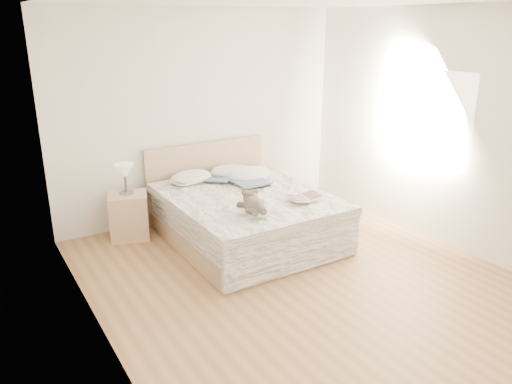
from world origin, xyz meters
TOP-DOWN VIEW (x-y plane):
  - floor at (0.00, 0.00)m, footprint 4.00×4.50m
  - wall_back at (0.00, 2.25)m, footprint 4.00×0.02m
  - wall_left at (-2.00, 0.00)m, footprint 0.02×4.50m
  - wall_right at (2.00, 0.00)m, footprint 0.02×4.50m
  - window at (1.99, 0.30)m, footprint 0.02×1.30m
  - bed at (0.00, 1.19)m, footprint 1.72×2.14m
  - nightstand at (-1.17, 1.94)m, footprint 0.55×0.52m
  - table_lamp at (-1.17, 1.97)m, footprint 0.30×0.30m
  - pillow_left at (-0.34, 1.92)m, footprint 0.62×0.48m
  - pillow_middle at (0.23, 1.89)m, footprint 0.67×0.56m
  - pillow_right at (0.36, 1.65)m, footprint 0.63×0.46m
  - blouse at (0.23, 1.50)m, footprint 0.67×0.71m
  - photo_book at (-0.49, 1.77)m, footprint 0.29×0.20m
  - childrens_book at (0.45, 0.57)m, footprint 0.44×0.33m
  - teddy_bear at (-0.29, 0.46)m, footprint 0.33×0.42m

SIDE VIEW (x-z plane):
  - floor at x=0.00m, z-range 0.00..0.00m
  - nightstand at x=-1.17m, z-range 0.00..0.56m
  - bed at x=0.00m, z-range -0.19..0.81m
  - blouse at x=0.23m, z-range 0.62..0.64m
  - photo_book at x=-0.49m, z-range 0.62..0.64m
  - childrens_book at x=0.45m, z-range 0.62..0.64m
  - pillow_left at x=-0.34m, z-range 0.56..0.72m
  - pillow_middle at x=0.23m, z-range 0.55..0.73m
  - pillow_right at x=0.36m, z-range 0.55..0.73m
  - teddy_bear at x=-0.29m, z-range 0.55..0.75m
  - table_lamp at x=-1.17m, z-range 0.64..1.00m
  - wall_back at x=0.00m, z-range 0.00..2.70m
  - wall_left at x=-2.00m, z-range 0.00..2.70m
  - wall_right at x=2.00m, z-range 0.00..2.70m
  - window at x=1.99m, z-range 0.90..2.00m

